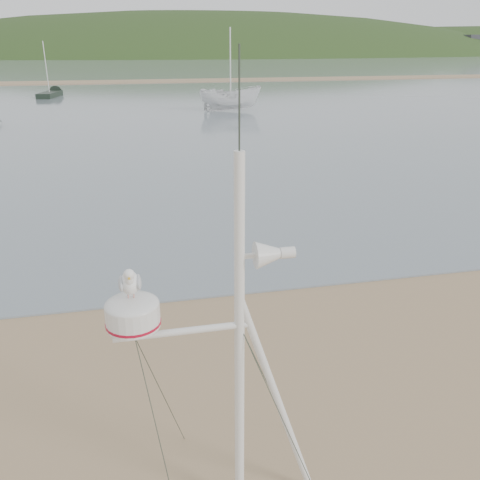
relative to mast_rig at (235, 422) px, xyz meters
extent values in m
plane|color=#8C7051|center=(-1.54, 1.38, -1.27)|extent=(560.00, 560.00, 0.00)
cube|color=slate|center=(-1.54, 133.38, -1.25)|extent=(560.00, 256.00, 0.04)
cube|color=#8C7051|center=(-1.54, 71.38, -1.20)|extent=(560.00, 7.00, 0.07)
ellipsoid|color=#1F3415|center=(38.46, 236.38, -23.27)|extent=(400.00, 180.00, 80.00)
ellipsoid|color=#1F3415|center=(178.46, 236.38, -16.67)|extent=(300.00, 135.00, 56.00)
cube|color=silver|center=(-37.54, 197.38, 2.73)|extent=(8.40, 6.30, 8.00)
cube|color=silver|center=(-11.54, 197.38, 2.73)|extent=(8.40, 6.30, 8.00)
cube|color=silver|center=(14.46, 197.38, 2.73)|extent=(8.40, 6.30, 8.00)
cube|color=silver|center=(40.46, 197.38, 2.73)|extent=(8.40, 6.30, 8.00)
cube|color=silver|center=(66.46, 197.38, 2.73)|extent=(8.40, 6.30, 8.00)
cube|color=silver|center=(92.46, 197.38, 2.73)|extent=(8.40, 6.30, 8.00)
cube|color=silver|center=(118.46, 197.38, 2.73)|extent=(8.40, 6.30, 8.00)
cube|color=silver|center=(144.46, 197.38, 2.73)|extent=(8.40, 6.30, 8.00)
cylinder|color=silver|center=(0.06, 0.05, 0.90)|extent=(0.11, 0.11, 4.34)
cylinder|color=silver|center=(0.53, 0.05, 0.14)|extent=(1.01, 0.09, 2.85)
cylinder|color=silver|center=(-0.53, 0.05, 1.22)|extent=(1.41, 0.08, 0.08)
cylinder|color=#2D382D|center=(0.06, 0.05, 3.50)|extent=(0.02, 0.02, 0.98)
cube|color=silver|center=(-1.02, 0.05, 1.30)|extent=(0.17, 0.17, 0.10)
cylinder|color=silver|center=(-1.02, 0.05, 1.47)|extent=(0.54, 0.54, 0.24)
cylinder|color=#A90C24|center=(-1.02, 0.05, 1.39)|extent=(0.55, 0.55, 0.03)
ellipsoid|color=silver|center=(-1.02, 0.05, 1.59)|extent=(0.54, 0.54, 0.15)
cone|color=silver|center=(0.37, 0.05, 2.00)|extent=(0.28, 0.28, 0.28)
cylinder|color=silver|center=(0.56, 0.05, 2.00)|extent=(0.15, 0.12, 0.12)
cube|color=silver|center=(0.17, 0.05, 2.00)|extent=(0.22, 0.04, 0.04)
cylinder|color=tan|center=(-1.05, 0.05, 1.71)|extent=(0.01, 0.01, 0.08)
cylinder|color=tan|center=(-0.99, 0.05, 1.71)|extent=(0.01, 0.01, 0.08)
ellipsoid|color=white|center=(-1.02, 0.05, 1.83)|extent=(0.18, 0.29, 0.22)
ellipsoid|color=#ADB1B5|center=(-1.10, 0.04, 1.84)|extent=(0.06, 0.24, 0.14)
ellipsoid|color=#ADB1B5|center=(-0.94, 0.04, 1.84)|extent=(0.06, 0.24, 0.14)
cone|color=white|center=(-1.02, 0.21, 1.81)|extent=(0.10, 0.09, 0.10)
ellipsoid|color=white|center=(-1.02, -0.06, 1.92)|extent=(0.09, 0.09, 0.13)
sphere|color=white|center=(-1.02, -0.08, 1.98)|extent=(0.10, 0.10, 0.10)
cone|color=gold|center=(-1.02, -0.14, 1.98)|extent=(0.02, 0.05, 0.02)
imported|color=white|center=(7.44, 36.96, 1.26)|extent=(2.05, 2.01, 5.00)
cube|color=black|center=(-8.31, 51.69, -0.98)|extent=(2.17, 4.56, 0.50)
cone|color=black|center=(-7.80, 54.44, -0.98)|extent=(1.66, 1.76, 1.40)
cylinder|color=silver|center=(-8.31, 51.69, 1.67)|extent=(0.08, 0.08, 4.82)
camera|label=1|loc=(-0.93, -4.49, 4.00)|focal=38.00mm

